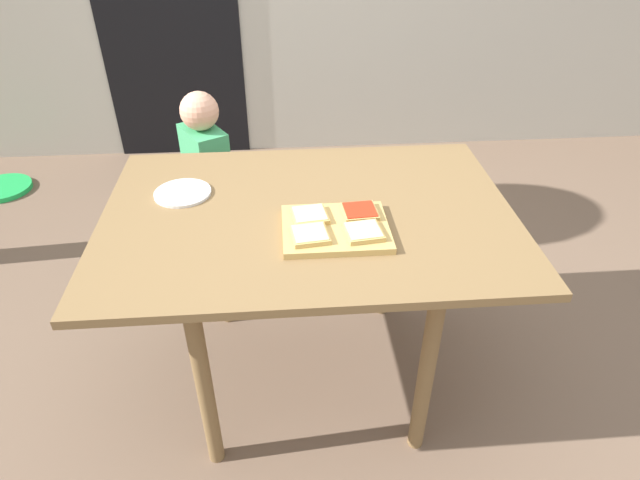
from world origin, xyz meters
The scene contains 11 objects.
ground_plane centered at (0.00, 0.00, 0.00)m, with size 16.00×16.00×0.00m, color brown.
house_door centered at (-0.76, 2.15, 1.00)m, with size 0.90×0.02×2.00m, color black.
dining_table centered at (0.00, 0.00, 0.69)m, with size 1.34×0.94×0.78m.
cutting_board centered at (0.08, -0.13, 0.79)m, with size 0.33×0.27×0.02m, color tan.
pizza_slice_near_left centered at (-0.01, -0.18, 0.81)m, with size 0.12×0.12×0.02m.
pizza_slice_near_right centered at (0.15, -0.18, 0.81)m, with size 0.12×0.12×0.02m.
pizza_slice_far_right centered at (0.16, -0.06, 0.81)m, with size 0.11×0.11×0.02m.
pizza_slice_far_left centered at (0.00, -0.07, 0.81)m, with size 0.12×0.12×0.02m.
plate_white_left centered at (-0.42, 0.15, 0.78)m, with size 0.19×0.19×0.01m, color white.
child_left centered at (-0.42, 0.73, 0.53)m, with size 0.24×0.28×0.93m.
garden_hose_coil centered at (-1.87, 1.66, 0.02)m, with size 0.36×0.36×0.03m, color green.
Camera 1 is at (-0.08, -1.50, 1.70)m, focal length 30.20 mm.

